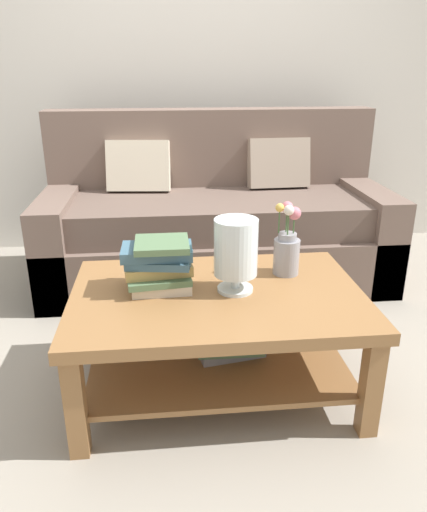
{
  "coord_description": "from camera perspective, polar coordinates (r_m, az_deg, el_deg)",
  "views": [
    {
      "loc": [
        -0.22,
        -2.17,
        1.34
      ],
      "look_at": [
        -0.02,
        -0.2,
        0.56
      ],
      "focal_mm": 34.72,
      "sensor_mm": 36.0,
      "label": 1
    }
  ],
  "objects": [
    {
      "name": "flower_pitcher",
      "position": [
        2.19,
        8.46,
        0.96
      ],
      "size": [
        0.11,
        0.11,
        0.32
      ],
      "color": "gray",
      "rests_on": "coffee_table"
    },
    {
      "name": "coffee_table",
      "position": [
        2.09,
        0.54,
        -7.4
      ],
      "size": [
        1.19,
        0.8,
        0.46
      ],
      "color": "olive",
      "rests_on": "ground"
    },
    {
      "name": "glass_hurricane_vase",
      "position": [
        1.98,
        2.58,
        0.73
      ],
      "size": [
        0.18,
        0.18,
        0.31
      ],
      "color": "silver",
      "rests_on": "coffee_table"
    },
    {
      "name": "back_wall",
      "position": [
        3.83,
        -2.81,
        21.48
      ],
      "size": [
        6.4,
        0.12,
        2.7
      ],
      "primitive_type": "cube",
      "color": "beige",
      "rests_on": "ground"
    },
    {
      "name": "book_stack_main",
      "position": [
        2.04,
        -6.29,
        -1.03
      ],
      "size": [
        0.29,
        0.24,
        0.21
      ],
      "color": "beige",
      "rests_on": "coffee_table"
    },
    {
      "name": "couch",
      "position": [
        3.24,
        0.25,
        3.83
      ],
      "size": [
        2.16,
        0.9,
        1.06
      ],
      "color": "brown",
      "rests_on": "ground"
    },
    {
      "name": "ground_plane",
      "position": [
        2.56,
        -0.09,
        -10.17
      ],
      "size": [
        10.0,
        10.0,
        0.0
      ],
      "primitive_type": "plane",
      "color": "gray"
    }
  ]
}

